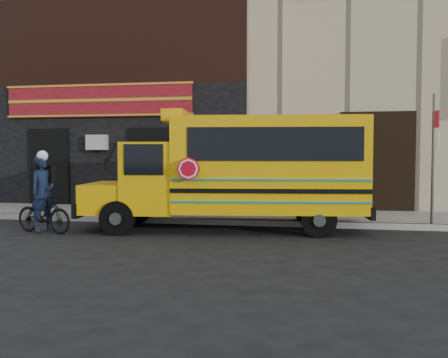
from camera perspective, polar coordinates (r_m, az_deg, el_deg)
ground at (r=10.68m, az=-1.58°, el=-7.24°), size 120.00×120.00×0.00m
curb at (r=13.19m, az=0.82°, el=-4.95°), size 40.00×0.20×0.15m
sidewalk at (r=14.66m, az=1.83°, el=-4.15°), size 40.00×3.00×0.15m
building at (r=21.28m, az=4.45°, el=14.45°), size 20.00×10.70×12.00m
school_bus at (r=12.21m, az=1.97°, el=1.17°), size 7.11×2.96×2.92m
sign_pole at (r=13.30m, az=22.82°, el=2.50°), size 0.12×0.28×3.35m
bicycle at (r=12.57m, az=-19.93°, el=-3.67°), size 1.65×0.81×0.96m
cyclist at (r=12.62m, az=-19.97°, el=-1.73°), size 0.64×0.77×1.80m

